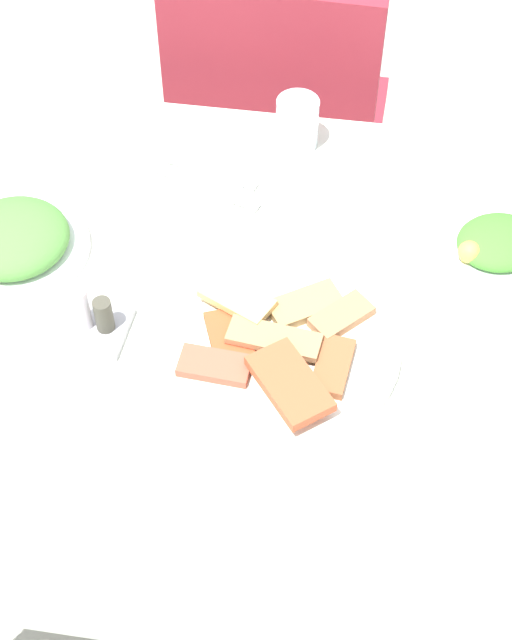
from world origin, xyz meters
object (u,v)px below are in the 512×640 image
(drinking_glass, at_px, (297,123))
(pide_platter, at_px, (279,344))
(salad_plate_rice, at_px, (14,240))
(spoon, at_px, (211,172))
(salad_plate_greens, at_px, (498,245))
(dining_chair, at_px, (278,127))
(fork, at_px, (207,187))
(condiment_caddy, at_px, (93,320))
(dining_table, at_px, (242,357))
(paper_napkin, at_px, (209,181))

(drinking_glass, bearing_deg, pide_platter, -86.27)
(pide_platter, relative_size, drinking_glass, 3.91)
(salad_plate_rice, relative_size, spoon, 1.43)
(salad_plate_greens, height_order, drinking_glass, drinking_glass)
(pide_platter, bearing_deg, dining_chair, 97.45)
(fork, bearing_deg, condiment_caddy, -88.51)
(salad_plate_greens, xyz_separation_m, fork, (-0.46, 0.07, -0.01))
(salad_plate_greens, height_order, condiment_caddy, condiment_caddy)
(dining_table, xyz_separation_m, paper_napkin, (-0.10, 0.28, 0.08))
(dining_chair, bearing_deg, drinking_glass, -77.59)
(salad_plate_rice, distance_m, paper_napkin, 0.32)
(dining_chair, relative_size, salad_plate_greens, 4.80)
(salad_plate_rice, distance_m, spoon, 0.34)
(paper_napkin, distance_m, fork, 0.02)
(dining_chair, bearing_deg, fork, -97.53)
(fork, xyz_separation_m, condiment_caddy, (-0.11, -0.30, 0.02))
(salad_plate_greens, bearing_deg, dining_chair, 127.72)
(fork, xyz_separation_m, spoon, (0.00, 0.04, 0.00))
(dining_chair, height_order, salad_plate_rice, dining_chair)
(condiment_caddy, bearing_deg, salad_plate_greens, 22.69)
(salad_plate_rice, height_order, fork, salad_plate_rice)
(dining_table, distance_m, paper_napkin, 0.31)
(paper_napkin, relative_size, spoon, 0.68)
(dining_chair, relative_size, spoon, 5.63)
(fork, bearing_deg, salad_plate_rice, -126.12)
(drinking_glass, relative_size, condiment_caddy, 0.91)
(salad_plate_rice, bearing_deg, salad_plate_greens, 8.13)
(pide_platter, distance_m, condiment_caddy, 0.26)
(pide_platter, distance_m, drinking_glass, 0.43)
(drinking_glass, xyz_separation_m, paper_napkin, (-0.13, -0.11, -0.04))
(paper_napkin, xyz_separation_m, spoon, (0.00, 0.02, 0.00))
(pide_platter, xyz_separation_m, salad_plate_greens, (0.30, 0.23, 0.00))
(drinking_glass, distance_m, spoon, 0.16)
(dining_table, bearing_deg, paper_napkin, 109.13)
(dining_chair, relative_size, pide_platter, 2.67)
(salad_plate_greens, relative_size, fork, 1.01)
(dining_chair, xyz_separation_m, spoon, (-0.06, -0.41, 0.24))
(dining_table, distance_m, dining_chair, 0.73)
(dining_table, relative_size, drinking_glass, 12.78)
(drinking_glass, bearing_deg, fork, -134.37)
(salad_plate_rice, height_order, condiment_caddy, condiment_caddy)
(dining_chair, bearing_deg, paper_napkin, -97.85)
(paper_napkin, height_order, condiment_caddy, condiment_caddy)
(dining_table, distance_m, drinking_glass, 0.41)
(dining_chair, distance_m, pide_platter, 0.79)
(dining_table, xyz_separation_m, salad_plate_rice, (-0.36, 0.09, 0.10))
(dining_chair, relative_size, paper_napkin, 8.23)
(pide_platter, height_order, condiment_caddy, condiment_caddy)
(dining_table, height_order, salad_plate_rice, salad_plate_rice)
(pide_platter, xyz_separation_m, drinking_glass, (-0.03, 0.43, 0.03))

